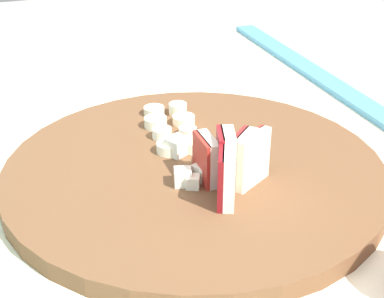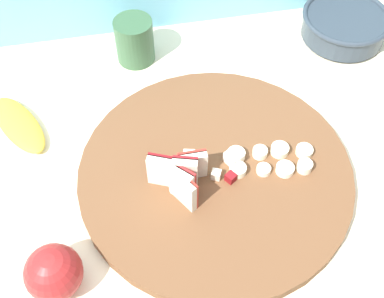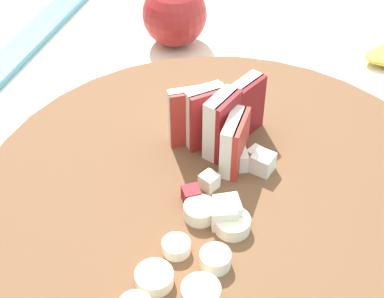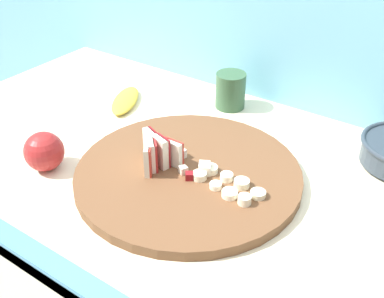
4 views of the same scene
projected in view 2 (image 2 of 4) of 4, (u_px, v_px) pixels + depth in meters
tiled_countertop at (177, 277)px, 1.18m from camera, size 1.23×0.71×0.92m
tile_backsplash at (148, 103)px, 1.24m from camera, size 2.40×0.04×1.33m
cutting_board at (215, 174)px, 0.80m from camera, size 0.44×0.44×0.02m
apple_wedge_fan at (181, 176)px, 0.75m from camera, size 0.09×0.08×0.06m
apple_dice_pile at (215, 162)px, 0.79m from camera, size 0.10×0.07×0.02m
banana_slice_rows at (271, 160)px, 0.80m from camera, size 0.14×0.07×0.02m
ceramic_bowl at (345, 25)px, 0.99m from camera, size 0.17×0.17×0.06m
banana_peel at (19, 124)px, 0.86m from camera, size 0.12×0.16×0.02m
small_jar at (135, 41)px, 0.94m from camera, size 0.07×0.07×0.09m
whole_apple at (54, 273)px, 0.67m from camera, size 0.08×0.08×0.08m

